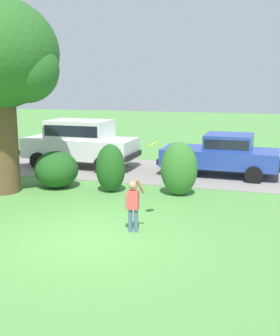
{
  "coord_description": "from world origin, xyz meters",
  "views": [
    {
      "loc": [
        3.62,
        -8.16,
        3.43
      ],
      "look_at": [
        0.42,
        2.71,
        1.1
      ],
      "focal_mm": 44.89,
      "sensor_mm": 36.0,
      "label": 1
    }
  ],
  "objects_px": {
    "parked_suv": "(80,141)",
    "parked_sedan": "(222,153)",
    "frisbee": "(152,145)",
    "child_thrower": "(133,202)"
  },
  "relations": [
    {
      "from": "parked_suv",
      "to": "parked_sedan",
      "type": "bearing_deg",
      "value": 0.1
    },
    {
      "from": "parked_sedan",
      "to": "frisbee",
      "type": "bearing_deg",
      "value": -100.59
    },
    {
      "from": "parked_suv",
      "to": "child_thrower",
      "type": "relative_size",
      "value": 3.7
    },
    {
      "from": "parked_suv",
      "to": "frisbee",
      "type": "bearing_deg",
      "value": -52.52
    },
    {
      "from": "parked_sedan",
      "to": "parked_suv",
      "type": "height_order",
      "value": "parked_suv"
    },
    {
      "from": "frisbee",
      "to": "parked_suv",
      "type": "bearing_deg",
      "value": 127.48
    },
    {
      "from": "parked_sedan",
      "to": "frisbee",
      "type": "relative_size",
      "value": 15.88
    },
    {
      "from": "parked_suv",
      "to": "child_thrower",
      "type": "distance_m",
      "value": 7.95
    },
    {
      "from": "parked_sedan",
      "to": "frisbee",
      "type": "height_order",
      "value": "frisbee"
    },
    {
      "from": "child_thrower",
      "to": "parked_suv",
      "type": "bearing_deg",
      "value": 123.09
    }
  ]
}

